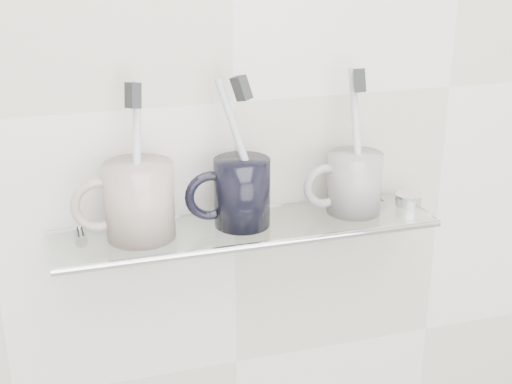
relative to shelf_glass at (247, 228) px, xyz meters
name	(u,v)px	position (x,y,z in m)	size (l,w,h in m)	color
wall_back	(234,102)	(0.00, 0.06, 0.15)	(2.50, 2.50, 0.00)	silver
shelf_glass	(247,228)	(0.00, 0.00, 0.00)	(0.50, 0.12, 0.01)	silver
shelf_rail	(260,246)	(0.00, -0.06, 0.00)	(0.01, 0.01, 0.50)	silver
bracket_left	(81,241)	(-0.21, 0.05, -0.01)	(0.02, 0.02, 0.03)	silver
bracket_right	(377,206)	(0.21, 0.05, -0.01)	(0.02, 0.02, 0.03)	silver
mug_left	(140,201)	(-0.14, 0.00, 0.05)	(0.09, 0.09, 0.10)	silver
mug_left_handle	(99,205)	(-0.19, 0.00, 0.05)	(0.07, 0.07, 0.01)	silver
toothbrush_left	(137,160)	(-0.14, 0.00, 0.10)	(0.01, 0.01, 0.19)	silver
bristles_left	(133,95)	(-0.14, 0.00, 0.19)	(0.01, 0.02, 0.03)	#26282B
mug_center	(242,192)	(-0.01, 0.00, 0.05)	(0.07, 0.07, 0.09)	black
mug_center_handle	(210,196)	(-0.05, 0.00, 0.05)	(0.07, 0.07, 0.01)	black
toothbrush_center	(242,151)	(-0.01, 0.00, 0.10)	(0.01, 0.01, 0.19)	#ACB9C6
bristles_center	(241,88)	(-0.01, 0.00, 0.19)	(0.01, 0.02, 0.03)	#26282B
mug_right	(355,183)	(0.15, 0.00, 0.05)	(0.07, 0.07, 0.08)	silver
mug_right_handle	(325,186)	(0.11, 0.00, 0.05)	(0.06, 0.06, 0.01)	silver
toothbrush_right	(357,140)	(0.15, 0.00, 0.10)	(0.01, 0.01, 0.19)	beige
bristles_right	(360,80)	(0.15, 0.00, 0.19)	(0.01, 0.02, 0.03)	#26282B
chrome_cap	(409,199)	(0.24, 0.00, 0.01)	(0.04, 0.04, 0.02)	silver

